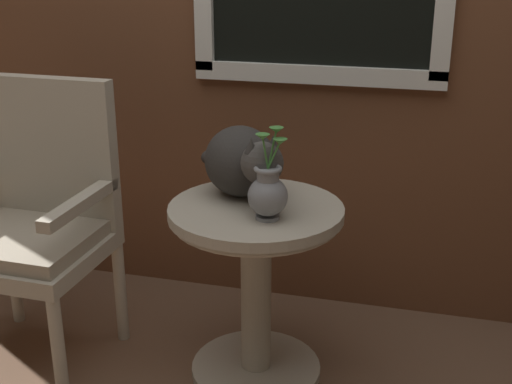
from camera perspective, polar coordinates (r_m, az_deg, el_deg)
The scene contains 4 objects.
wicker_side_table at distance 2.29m, azimuth 0.00°, elevation -5.99°, with size 0.58×0.58×0.64m.
wicker_chair at distance 2.51m, azimuth -18.17°, elevation -1.80°, with size 0.53×0.49×1.01m.
cat at distance 2.25m, azimuth -1.14°, elevation 2.60°, with size 0.39×0.45×0.25m.
pewter_vase_with_ivy at distance 2.07m, azimuth 1.02°, elevation 0.07°, with size 0.12×0.12×0.29m.
Camera 1 is at (0.71, -1.77, 1.44)m, focal length 47.34 mm.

